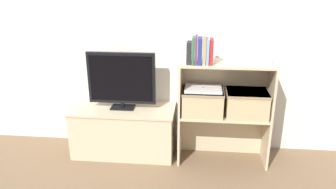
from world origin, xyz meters
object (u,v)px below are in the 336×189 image
book_plum (196,50)px  baby_monitor (269,57)px  book_ivory (185,51)px  tv_stand (124,130)px  tv (121,79)px  storage_basket_right (247,102)px  book_navy (200,51)px  book_charcoal (189,53)px  storage_basket_left (203,101)px  laptop (203,89)px  book_forest (193,50)px  book_skyblue (208,51)px  book_crimson (211,52)px  book_tan (204,49)px

book_plum → baby_monitor: bearing=5.8°
book_ivory → tv_stand: bearing=169.1°
tv → storage_basket_right: bearing=-3.2°
tv → book_navy: bearing=-8.8°
tv_stand → book_navy: 1.10m
tv_stand → book_charcoal: (0.63, -0.11, 0.82)m
book_charcoal → baby_monitor: size_ratio=1.38×
storage_basket_left → laptop: bearing=180.0°
book_charcoal → storage_basket_right: (0.52, 0.05, -0.45)m
book_forest → storage_basket_left: book_forest is taller
book_navy → book_forest: bearing=-180.0°
tv_stand → book_skyblue: book_skyblue is taller
book_crimson → laptop: book_crimson is taller
book_plum → book_crimson: (0.13, 0.00, -0.01)m
baby_monitor → tv: bearing=177.9°
storage_basket_right → book_navy: bearing=-173.7°
tv_stand → book_skyblue: size_ratio=4.59×
book_tan → laptop: 0.37m
book_plum → book_tan: bearing=0.0°
book_plum → book_navy: size_ratio=1.07×
book_tan → book_ivory: bearing=180.0°
book_tan → storage_basket_left: bearing=85.2°
tv → storage_basket_right: tv is taller
book_ivory → book_navy: (0.13, 0.00, 0.01)m
laptop → book_forest: bearing=-153.6°
tv_stand → book_crimson: book_crimson is taller
tv_stand → book_forest: bearing=-9.7°
tv_stand → book_plum: 1.09m
storage_basket_right → laptop: (-0.39, 0.00, 0.11)m
book_crimson → book_ivory: bearing=-180.0°
book_forest → baby_monitor: size_ratio=1.68×
book_ivory → book_navy: bearing=0.0°
tv_stand → book_tan: book_tan is taller
tv_stand → book_tan: 1.14m
laptop → book_crimson: bearing=-40.9°
book_plum → storage_basket_right: (0.46, 0.05, -0.48)m
book_plum → laptop: bearing=33.5°
tv_stand → storage_basket_left: 0.84m
book_forest → book_plum: book_plum is taller
baby_monitor → book_tan: bearing=-173.5°
book_ivory → book_charcoal: size_ratio=1.10×
book_forest → storage_basket_left: size_ratio=0.61×
book_charcoal → book_tan: size_ratio=0.75×
book_charcoal → book_navy: bearing=0.0°
book_plum → book_skyblue: book_plum is taller
book_skyblue → book_tan: bearing=180.0°
baby_monitor → book_navy: bearing=-173.9°
book_ivory → baby_monitor: book_ivory is taller
tv_stand → book_navy: bearing=-8.9°
book_crimson → baby_monitor: bearing=7.3°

